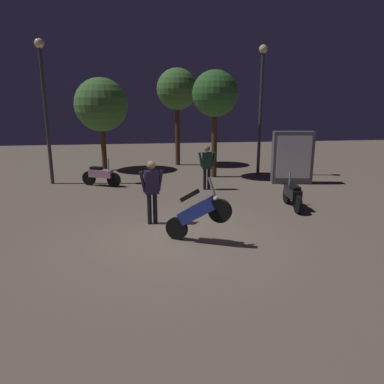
% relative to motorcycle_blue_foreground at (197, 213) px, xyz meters
% --- Properties ---
extents(ground_plane, '(40.00, 40.00, 0.00)m').
position_rel_motorcycle_blue_foreground_xyz_m(ground_plane, '(-0.41, 0.38, -0.74)').
color(ground_plane, '#756656').
extents(motorcycle_blue_foreground, '(1.48, 0.93, 1.63)m').
position_rel_motorcycle_blue_foreground_xyz_m(motorcycle_blue_foreground, '(0.00, 0.00, 0.00)').
color(motorcycle_blue_foreground, black).
rests_on(motorcycle_blue_foreground, ground_plane).
extents(motorcycle_pink_parked_left, '(1.56, 0.76, 1.11)m').
position_rel_motorcycle_blue_foreground_xyz_m(motorcycle_pink_parked_left, '(-2.91, 6.32, -0.31)').
color(motorcycle_pink_parked_left, black).
rests_on(motorcycle_pink_parked_left, ground_plane).
extents(motorcycle_black_parked_right, '(0.38, 1.66, 1.11)m').
position_rel_motorcycle_blue_foreground_xyz_m(motorcycle_black_parked_right, '(3.37, 2.43, -0.31)').
color(motorcycle_black_parked_right, black).
rests_on(motorcycle_black_parked_right, ground_plane).
extents(person_rider_beside, '(0.67, 0.26, 1.68)m').
position_rel_motorcycle_blue_foreground_xyz_m(person_rider_beside, '(1.13, 5.20, 0.26)').
color(person_rider_beside, black).
rests_on(person_rider_beside, ground_plane).
extents(person_bystander_far, '(0.67, 0.32, 1.76)m').
position_rel_motorcycle_blue_foreground_xyz_m(person_bystander_far, '(-1.03, 1.53, 0.31)').
color(person_bystander_far, black).
rests_on(person_bystander_far, ground_plane).
extents(streetlamp_near, '(0.36, 0.36, 5.54)m').
position_rel_motorcycle_blue_foreground_xyz_m(streetlamp_near, '(-4.94, 7.03, 2.73)').
color(streetlamp_near, '#38383D').
rests_on(streetlamp_near, ground_plane).
extents(streetlamp_far, '(0.36, 0.36, 5.55)m').
position_rel_motorcycle_blue_foreground_xyz_m(streetlamp_far, '(3.88, 7.58, 2.73)').
color(streetlamp_far, '#38383D').
rests_on(streetlamp_far, ground_plane).
extents(tree_left_bg, '(1.95, 1.95, 4.54)m').
position_rel_motorcycle_blue_foreground_xyz_m(tree_left_bg, '(1.84, 7.47, 2.78)').
color(tree_left_bg, '#4C331E').
rests_on(tree_left_bg, ground_plane).
extents(tree_center_bg, '(2.47, 2.47, 4.33)m').
position_rel_motorcycle_blue_foreground_xyz_m(tree_center_bg, '(-3.11, 9.75, 2.33)').
color(tree_center_bg, '#4C331E').
rests_on(tree_center_bg, ground_plane).
extents(tree_right_bg, '(2.05, 2.05, 4.85)m').
position_rel_motorcycle_blue_foreground_xyz_m(tree_right_bg, '(0.55, 10.71, 3.04)').
color(tree_right_bg, '#4C331E').
rests_on(tree_right_bg, ground_plane).
extents(kiosk_billboard, '(1.66, 0.78, 2.10)m').
position_rel_motorcycle_blue_foreground_xyz_m(kiosk_billboard, '(4.75, 5.85, 0.31)').
color(kiosk_billboard, '#595960').
rests_on(kiosk_billboard, ground_plane).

